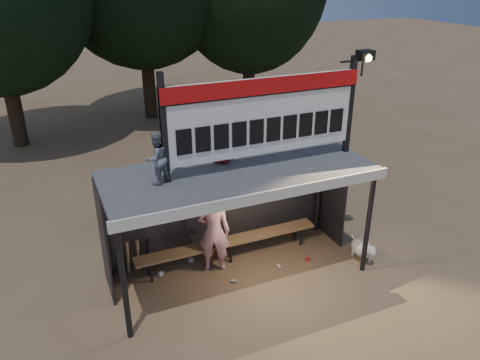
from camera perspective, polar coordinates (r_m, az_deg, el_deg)
name	(u,v)px	position (r m, az deg, el deg)	size (l,w,h in m)	color
ground	(239,273)	(9.76, -0.14, -11.31)	(80.00, 80.00, 0.00)	brown
player	(214,231)	(9.44, -3.21, -6.26)	(0.65, 0.42, 1.78)	white
child_a	(156,158)	(7.99, -10.14, 2.62)	(0.45, 0.35, 0.93)	slate
child_b	(221,138)	(8.76, -2.27, 5.14)	(0.47, 0.31, 0.97)	maroon
dugout_shelter	(234,187)	(9.00, -0.77, -0.90)	(5.10, 2.08, 2.32)	#424144
scoreboard_assembly	(267,113)	(8.48, 3.36, 8.12)	(4.10, 0.27, 1.99)	black
bench	(228,242)	(9.94, -1.42, -7.57)	(4.00, 0.35, 0.48)	brown
dog	(363,249)	(10.34, 14.79, -8.09)	(0.36, 0.81, 0.49)	beige
bats	(138,255)	(9.74, -12.35, -8.97)	(0.47, 0.32, 0.84)	#9D7149
litter	(240,260)	(10.07, 0.06, -9.75)	(3.22, 1.22, 0.08)	#B5311F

